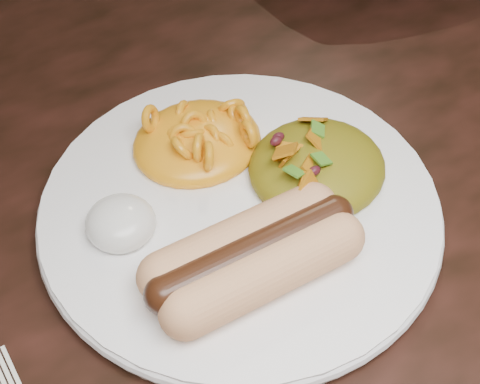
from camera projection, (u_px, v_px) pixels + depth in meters
table at (152, 289)px, 0.56m from camera, size 1.60×0.90×0.75m
plate at (240, 209)px, 0.48m from camera, size 0.34×0.34×0.01m
hotdog at (253, 256)px, 0.43m from camera, size 0.12×0.06×0.03m
mac_and_cheese at (196, 128)px, 0.50m from camera, size 0.11×0.10×0.04m
sour_cream at (120, 217)px, 0.45m from camera, size 0.05×0.05×0.03m
taco_salad at (318, 158)px, 0.48m from camera, size 0.09×0.09×0.04m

